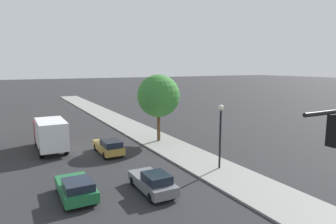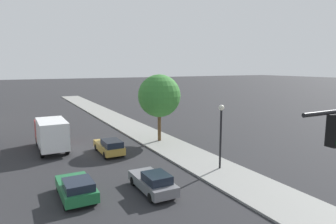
{
  "view_description": "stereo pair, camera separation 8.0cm",
  "coord_description": "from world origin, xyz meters",
  "px_view_note": "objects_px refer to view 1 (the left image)",
  "views": [
    {
      "loc": [
        -5.57,
        -2.2,
        8.12
      ],
      "look_at": [
        1.94,
        11.77,
        5.66
      ],
      "focal_mm": 31.74,
      "sensor_mm": 36.0,
      "label": 1
    },
    {
      "loc": [
        -5.5,
        -2.24,
        8.12
      ],
      "look_at": [
        1.94,
        11.77,
        5.66
      ],
      "focal_mm": 31.74,
      "sensor_mm": 36.0,
      "label": 2
    }
  ],
  "objects_px": {
    "box_truck": "(50,133)",
    "street_tree": "(158,96)",
    "car_gold": "(109,146)",
    "car_green": "(76,188)",
    "car_gray": "(153,182)",
    "street_lamp": "(220,126)"
  },
  "relations": [
    {
      "from": "box_truck",
      "to": "street_tree",
      "type": "bearing_deg",
      "value": -10.38
    },
    {
      "from": "street_tree",
      "to": "car_gold",
      "type": "relative_size",
      "value": 1.6
    },
    {
      "from": "street_tree",
      "to": "car_green",
      "type": "height_order",
      "value": "street_tree"
    },
    {
      "from": "car_gray",
      "to": "car_green",
      "type": "bearing_deg",
      "value": 163.67
    },
    {
      "from": "street_lamp",
      "to": "box_truck",
      "type": "xyz_separation_m",
      "value": [
        -11.02,
        12.06,
        -1.78
      ]
    },
    {
      "from": "car_gray",
      "to": "box_truck",
      "type": "distance_m",
      "value": 14.19
    },
    {
      "from": "street_lamp",
      "to": "box_truck",
      "type": "height_order",
      "value": "street_lamp"
    },
    {
      "from": "street_tree",
      "to": "car_gray",
      "type": "relative_size",
      "value": 1.65
    },
    {
      "from": "car_green",
      "to": "car_gold",
      "type": "bearing_deg",
      "value": 60.73
    },
    {
      "from": "street_lamp",
      "to": "car_gold",
      "type": "height_order",
      "value": "street_lamp"
    },
    {
      "from": "car_gray",
      "to": "street_tree",
      "type": "bearing_deg",
      "value": 61.89
    },
    {
      "from": "street_lamp",
      "to": "street_tree",
      "type": "height_order",
      "value": "street_tree"
    },
    {
      "from": "street_tree",
      "to": "car_gold",
      "type": "height_order",
      "value": "street_tree"
    },
    {
      "from": "street_tree",
      "to": "car_gray",
      "type": "bearing_deg",
      "value": -118.11
    },
    {
      "from": "car_gold",
      "to": "car_gray",
      "type": "distance_m",
      "value": 9.53
    },
    {
      "from": "street_lamp",
      "to": "car_gray",
      "type": "relative_size",
      "value": 1.17
    },
    {
      "from": "street_lamp",
      "to": "box_truck",
      "type": "relative_size",
      "value": 0.73
    },
    {
      "from": "street_tree",
      "to": "box_truck",
      "type": "xyz_separation_m",
      "value": [
        -10.7,
        1.96,
        -3.26
      ]
    },
    {
      "from": "car_gold",
      "to": "box_truck",
      "type": "bearing_deg",
      "value": 139.97
    },
    {
      "from": "street_tree",
      "to": "car_gray",
      "type": "xyz_separation_m",
      "value": [
        -6.11,
        -11.43,
        -4.31
      ]
    },
    {
      "from": "box_truck",
      "to": "car_gray",
      "type": "bearing_deg",
      "value": -71.08
    },
    {
      "from": "car_green",
      "to": "box_truck",
      "type": "height_order",
      "value": "box_truck"
    }
  ]
}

